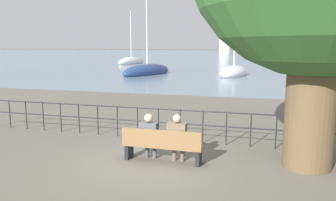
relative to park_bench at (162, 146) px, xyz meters
The scene contains 10 objects.
ground_plane 0.45m from the park_bench, 90.00° to the left, with size 1000.00×1000.00×0.00m, color #605B51.
harbor_water 161.97m from the park_bench, 90.00° to the left, with size 600.00×300.00×0.01m.
park_bench is the anchor object (origin of this frame).
seated_person_left 0.47m from the park_bench, 168.80° to the left, with size 0.49×0.35×1.27m.
seated_person_right 0.47m from the park_bench, 11.06° to the left, with size 0.49×0.35×1.29m.
promenade_railing 2.01m from the park_bench, 90.00° to the left, with size 14.63×0.04×1.05m.
sailboat_0 28.01m from the park_bench, 110.31° to the left, with size 4.28×8.75×10.29m.
sailboat_2 51.08m from the park_bench, 113.16° to the left, with size 3.34×7.97×9.79m.
sailboat_4 27.20m from the park_bench, 90.81° to the left, with size 3.60×6.64×11.89m.
harbor_lighthouse 133.05m from the park_bench, 95.48° to the left, with size 5.05×5.05×19.70m.
Camera 1 is at (2.42, -7.97, 3.00)m, focal length 35.00 mm.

